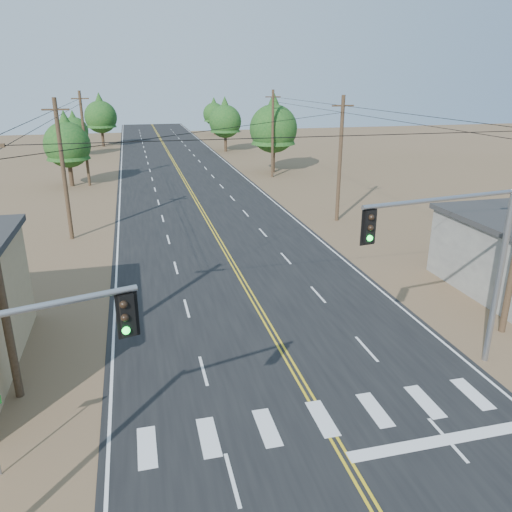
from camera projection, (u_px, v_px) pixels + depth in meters
name	position (u px, v px, depth m)	size (l,w,h in m)	color
road	(217.00, 236.00, 37.49)	(15.00, 200.00, 0.02)	black
utility_pole_left_mid	(63.00, 170.00, 35.23)	(1.80, 0.30, 10.00)	#4C3826
utility_pole_left_far	(84.00, 138.00, 53.52)	(1.80, 0.30, 10.00)	#4C3826
utility_pole_right_mid	(340.00, 159.00, 39.98)	(1.80, 0.30, 10.00)	#4C3826
utility_pole_right_far	(273.00, 133.00, 58.26)	(1.80, 0.30, 10.00)	#4C3826
signal_mast_right	(465.00, 252.00, 18.61)	(6.75, 1.33, 7.44)	gray
tree_left_near	(67.00, 140.00, 53.33)	(4.88, 4.88, 8.13)	#3F2D1E
tree_left_mid	(74.00, 128.00, 74.71)	(4.09, 4.09, 6.82)	#3F2D1E
tree_left_far	(100.00, 114.00, 85.02)	(5.41, 5.41, 9.02)	#3F2D1E
tree_right_near	(273.00, 124.00, 61.00)	(5.84, 5.84, 9.74)	#3F2D1E
tree_right_mid	(225.00, 118.00, 79.18)	(5.15, 5.15, 8.58)	#3F2D1E
tree_right_far	(214.00, 112.00, 103.32)	(4.57, 4.57, 7.62)	#3F2D1E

